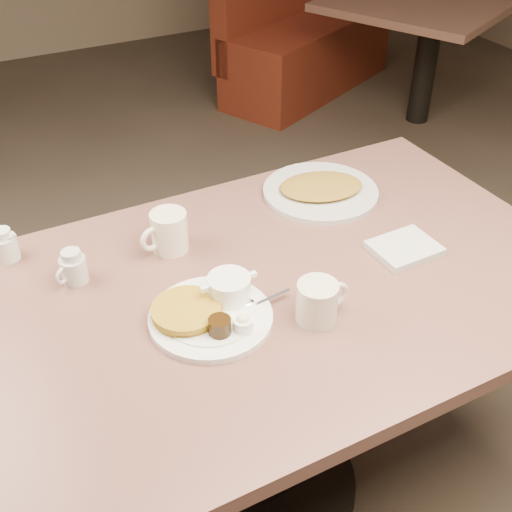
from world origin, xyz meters
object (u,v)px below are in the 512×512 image
coffee_mug_far (168,232)px  creamer_left (73,268)px  coffee_mug_near (318,301)px  booth_back_right (314,27)px  main_plate (211,309)px  hash_plate (321,190)px  diner_table (260,341)px  creamer_right (4,245)px

coffee_mug_far → creamer_left: size_ratio=1.60×
coffee_mug_near → creamer_left: coffee_mug_near is taller
creamer_left → coffee_mug_near: bearing=-41.0°
creamer_left → booth_back_right: 3.09m
booth_back_right → creamer_left: bearing=-132.3°
coffee_mug_near → coffee_mug_far: 0.42m
main_plate → hash_plate: size_ratio=0.83×
main_plate → coffee_mug_far: bearing=87.3°
diner_table → creamer_right: bearing=142.4°
coffee_mug_far → creamer_right: coffee_mug_far is taller
coffee_mug_far → hash_plate: coffee_mug_far is taller
creamer_right → diner_table: bearing=-37.6°
diner_table → main_plate: (-0.14, -0.04, 0.19)m
main_plate → creamer_right: bearing=129.4°
hash_plate → booth_back_right: (1.37, 2.21, -0.35)m
diner_table → coffee_mug_far: (-0.13, 0.23, 0.22)m
coffee_mug_near → creamer_right: (-0.54, 0.52, -0.01)m
creamer_right → coffee_mug_far: bearing=-22.3°
creamer_right → booth_back_right: bearing=44.0°
diner_table → hash_plate: bearing=39.5°
coffee_mug_near → diner_table: bearing=110.4°
coffee_mug_far → booth_back_right: booth_back_right is taller
main_plate → booth_back_right: 3.15m
creamer_left → hash_plate: 0.70m
creamer_left → hash_plate: size_ratio=0.21×
diner_table → creamer_right: 0.64m
main_plate → coffee_mug_far: coffee_mug_far is taller
main_plate → coffee_mug_near: 0.22m
diner_table → hash_plate: size_ratio=3.87×
main_plate → diner_table: bearing=17.7°
main_plate → booth_back_right: bearing=53.9°
creamer_left → creamer_right: size_ratio=1.03×
coffee_mug_near → hash_plate: 0.51m
creamer_left → main_plate: bearing=-49.2°
diner_table → creamer_left: creamer_left is taller
hash_plate → booth_back_right: 2.62m
coffee_mug_near → booth_back_right: size_ratio=0.06×
creamer_left → creamer_right: (-0.12, 0.16, 0.00)m
main_plate → hash_plate: bearing=34.0°
coffee_mug_near → coffee_mug_far: coffee_mug_far is taller
coffee_mug_far → booth_back_right: size_ratio=0.07×
creamer_right → main_plate: bearing=-50.6°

